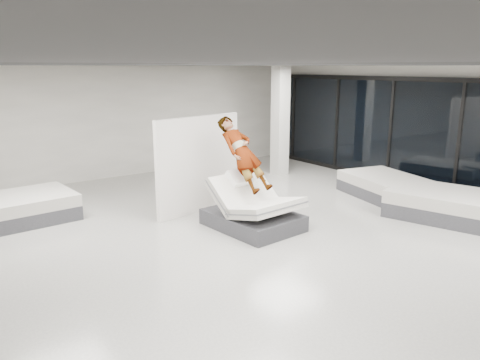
{
  "coord_description": "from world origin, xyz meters",
  "views": [
    {
      "loc": [
        -5.01,
        -6.08,
        3.18
      ],
      "look_at": [
        0.19,
        1.21,
        1.0
      ],
      "focal_mm": 35.0,
      "sensor_mm": 36.0,
      "label": 1
    }
  ],
  "objects_px": {
    "hero_bed": "(253,211)",
    "flat_bed_right_far": "(383,185)",
    "remote": "(263,179)",
    "flat_bed_left_far": "(22,208)",
    "divider_panel": "(199,164)",
    "flat_bed_right_near": "(443,204)",
    "person": "(243,167)",
    "column": "(280,121)"
  },
  "relations": [
    {
      "from": "hero_bed",
      "to": "flat_bed_right_far",
      "type": "height_order",
      "value": "hero_bed"
    },
    {
      "from": "remote",
      "to": "flat_bed_left_far",
      "type": "height_order",
      "value": "remote"
    },
    {
      "from": "divider_panel",
      "to": "flat_bed_right_far",
      "type": "relative_size",
      "value": 1.06
    },
    {
      "from": "flat_bed_right_near",
      "to": "flat_bed_left_far",
      "type": "distance_m",
      "value": 8.98
    },
    {
      "from": "divider_panel",
      "to": "person",
      "type": "bearing_deg",
      "value": -90.88
    },
    {
      "from": "hero_bed",
      "to": "flat_bed_left_far",
      "type": "relative_size",
      "value": 0.9
    },
    {
      "from": "remote",
      "to": "divider_panel",
      "type": "relative_size",
      "value": 0.06
    },
    {
      "from": "flat_bed_right_near",
      "to": "person",
      "type": "bearing_deg",
      "value": 150.51
    },
    {
      "from": "person",
      "to": "remote",
      "type": "bearing_deg",
      "value": -57.85
    },
    {
      "from": "person",
      "to": "divider_panel",
      "type": "bearing_deg",
      "value": 95.59
    },
    {
      "from": "hero_bed",
      "to": "flat_bed_right_far",
      "type": "relative_size",
      "value": 0.87
    },
    {
      "from": "hero_bed",
      "to": "column",
      "type": "bearing_deg",
      "value": 43.79
    },
    {
      "from": "person",
      "to": "flat_bed_left_far",
      "type": "bearing_deg",
      "value": 137.05
    },
    {
      "from": "flat_bed_right_far",
      "to": "flat_bed_left_far",
      "type": "height_order",
      "value": "flat_bed_left_far"
    },
    {
      "from": "hero_bed",
      "to": "column",
      "type": "height_order",
      "value": "column"
    },
    {
      "from": "hero_bed",
      "to": "remote",
      "type": "distance_m",
      "value": 0.66
    },
    {
      "from": "remote",
      "to": "flat_bed_right_near",
      "type": "height_order",
      "value": "remote"
    },
    {
      "from": "person",
      "to": "flat_bed_left_far",
      "type": "xyz_separation_m",
      "value": [
        -3.67,
        2.88,
        -0.92
      ]
    },
    {
      "from": "remote",
      "to": "flat_bed_right_near",
      "type": "bearing_deg",
      "value": -31.94
    },
    {
      "from": "hero_bed",
      "to": "person",
      "type": "distance_m",
      "value": 0.91
    },
    {
      "from": "divider_panel",
      "to": "flat_bed_left_far",
      "type": "distance_m",
      "value": 3.84
    },
    {
      "from": "person",
      "to": "flat_bed_left_far",
      "type": "height_order",
      "value": "person"
    },
    {
      "from": "hero_bed",
      "to": "flat_bed_right_near",
      "type": "xyz_separation_m",
      "value": [
        3.75,
        -1.82,
        -0.06
      ]
    },
    {
      "from": "remote",
      "to": "flat_bed_right_far",
      "type": "distance_m",
      "value": 3.97
    },
    {
      "from": "divider_panel",
      "to": "flat_bed_right_near",
      "type": "height_order",
      "value": "divider_panel"
    },
    {
      "from": "flat_bed_left_far",
      "to": "flat_bed_right_near",
      "type": "bearing_deg",
      "value": -33.95
    },
    {
      "from": "remote",
      "to": "column",
      "type": "relative_size",
      "value": 0.04
    },
    {
      "from": "flat_bed_right_far",
      "to": "column",
      "type": "xyz_separation_m",
      "value": [
        -0.54,
        3.39,
        1.34
      ]
    },
    {
      "from": "flat_bed_left_far",
      "to": "column",
      "type": "xyz_separation_m",
      "value": [
        7.28,
        0.24,
        1.32
      ]
    },
    {
      "from": "hero_bed",
      "to": "divider_panel",
      "type": "distance_m",
      "value": 1.81
    },
    {
      "from": "hero_bed",
      "to": "remote",
      "type": "bearing_deg",
      "value": -2.84
    },
    {
      "from": "hero_bed",
      "to": "column",
      "type": "xyz_separation_m",
      "value": [
        3.58,
        3.44,
        1.25
      ]
    },
    {
      "from": "hero_bed",
      "to": "flat_bed_left_far",
      "type": "xyz_separation_m",
      "value": [
        -3.7,
        3.2,
        -0.07
      ]
    },
    {
      "from": "person",
      "to": "divider_panel",
      "type": "xyz_separation_m",
      "value": [
        -0.24,
        1.33,
        -0.14
      ]
    },
    {
      "from": "remote",
      "to": "flat_bed_right_far",
      "type": "bearing_deg",
      "value": -3.97
    },
    {
      "from": "divider_panel",
      "to": "flat_bed_right_far",
      "type": "bearing_deg",
      "value": -31.27
    },
    {
      "from": "remote",
      "to": "divider_panel",
      "type": "xyz_separation_m",
      "value": [
        -0.49,
        1.66,
        0.09
      ]
    },
    {
      "from": "remote",
      "to": "flat_bed_right_near",
      "type": "xyz_separation_m",
      "value": [
        3.53,
        -1.81,
        -0.69
      ]
    },
    {
      "from": "column",
      "to": "remote",
      "type": "bearing_deg",
      "value": -134.29
    },
    {
      "from": "hero_bed",
      "to": "divider_panel",
      "type": "bearing_deg",
      "value": 99.36
    },
    {
      "from": "flat_bed_right_far",
      "to": "flat_bed_right_near",
      "type": "bearing_deg",
      "value": -101.25
    },
    {
      "from": "flat_bed_right_far",
      "to": "hero_bed",
      "type": "bearing_deg",
      "value": -179.33
    }
  ]
}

